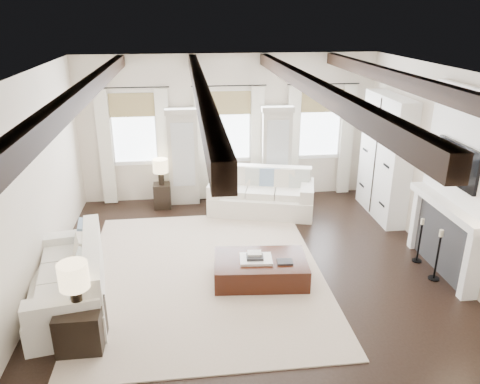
{
  "coord_description": "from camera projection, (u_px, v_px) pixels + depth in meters",
  "views": [
    {
      "loc": [
        -0.98,
        -6.33,
        4.03
      ],
      "look_at": [
        -0.08,
        1.02,
        1.15
      ],
      "focal_mm": 35.0,
      "sensor_mm": 36.0,
      "label": 1
    }
  ],
  "objects": [
    {
      "name": "ground",
      "position": [
        253.0,
        282.0,
        7.43
      ],
      "size": [
        7.5,
        7.5,
        0.0
      ],
      "primitive_type": "plane",
      "color": "black",
      "rests_on": "ground"
    },
    {
      "name": "room_shell",
      "position": [
        291.0,
        150.0,
        7.65
      ],
      "size": [
        6.54,
        7.54,
        3.22
      ],
      "color": "silver",
      "rests_on": "ground"
    },
    {
      "name": "area_rug",
      "position": [
        204.0,
        274.0,
        7.65
      ],
      "size": [
        3.81,
        4.63,
        0.02
      ],
      "primitive_type": "cube",
      "color": "beige",
      "rests_on": "ground"
    },
    {
      "name": "sofa_back",
      "position": [
        262.0,
        194.0,
        9.93
      ],
      "size": [
        2.34,
        1.51,
        0.93
      ],
      "color": "white",
      "rests_on": "ground"
    },
    {
      "name": "sofa_left",
      "position": [
        72.0,
        281.0,
        6.77
      ],
      "size": [
        1.34,
        2.32,
        0.94
      ],
      "color": "white",
      "rests_on": "ground"
    },
    {
      "name": "ottoman",
      "position": [
        260.0,
        270.0,
        7.41
      ],
      "size": [
        1.52,
        1.02,
        0.38
      ],
      "primitive_type": "cube",
      "rotation": [
        0.0,
        0.0,
        -0.08
      ],
      "color": "black",
      "rests_on": "ground"
    },
    {
      "name": "tray",
      "position": [
        256.0,
        259.0,
        7.31
      ],
      "size": [
        0.53,
        0.42,
        0.04
      ],
      "primitive_type": "cube",
      "rotation": [
        0.0,
        0.0,
        -0.08
      ],
      "color": "white",
      "rests_on": "ottoman"
    },
    {
      "name": "book_lower",
      "position": [
        255.0,
        257.0,
        7.29
      ],
      "size": [
        0.28,
        0.22,
        0.04
      ],
      "primitive_type": "cube",
      "rotation": [
        0.0,
        0.0,
        -0.08
      ],
      "color": "#262628",
      "rests_on": "tray"
    },
    {
      "name": "book_upper",
      "position": [
        254.0,
        253.0,
        7.33
      ],
      "size": [
        0.23,
        0.19,
        0.03
      ],
      "primitive_type": "cube",
      "rotation": [
        0.0,
        0.0,
        -0.08
      ],
      "color": "beige",
      "rests_on": "book_lower"
    },
    {
      "name": "book_loose",
      "position": [
        285.0,
        262.0,
        7.24
      ],
      "size": [
        0.25,
        0.2,
        0.03
      ],
      "primitive_type": "cube",
      "rotation": [
        0.0,
        0.0,
        -0.08
      ],
      "color": "#262628",
      "rests_on": "ottoman"
    },
    {
      "name": "side_table_front",
      "position": [
        81.0,
        327.0,
        5.92
      ],
      "size": [
        0.56,
        0.56,
        0.56
      ],
      "primitive_type": "cube",
      "color": "black",
      "rests_on": "ground"
    },
    {
      "name": "lamp_front",
      "position": [
        74.0,
        278.0,
        5.66
      ],
      "size": [
        0.37,
        0.37,
        0.64
      ],
      "color": "black",
      "rests_on": "side_table_front"
    },
    {
      "name": "side_table_back",
      "position": [
        162.0,
        196.0,
        10.17
      ],
      "size": [
        0.36,
        0.36,
        0.54
      ],
      "primitive_type": "cube",
      "color": "black",
      "rests_on": "ground"
    },
    {
      "name": "lamp_back",
      "position": [
        161.0,
        167.0,
        9.93
      ],
      "size": [
        0.32,
        0.32,
        0.56
      ],
      "color": "black",
      "rests_on": "side_table_back"
    },
    {
      "name": "candlestick_near",
      "position": [
        437.0,
        259.0,
        7.38
      ],
      "size": [
        0.18,
        0.18,
        0.87
      ],
      "color": "black",
      "rests_on": "ground"
    },
    {
      "name": "candlestick_far",
      "position": [
        419.0,
        244.0,
        7.93
      ],
      "size": [
        0.16,
        0.16,
        0.8
      ],
      "color": "black",
      "rests_on": "ground"
    }
  ]
}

